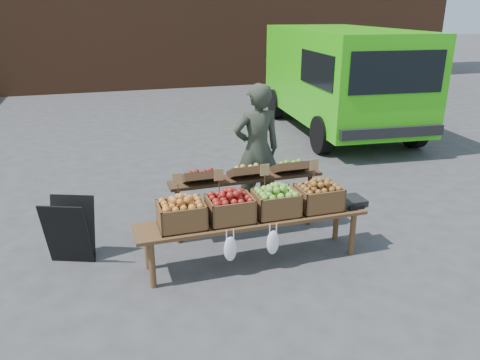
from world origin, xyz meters
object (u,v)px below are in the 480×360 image
object	(u,v)px
crate_russet_pears	(230,209)
crate_red_apples	(276,203)
crate_golden_apples	(182,215)
back_table	(246,197)
chalkboard_sign	(70,231)
weighing_scale	(350,201)
crate_green_apples	(319,198)
display_bench	(253,239)
delivery_van	(340,82)
vendor	(257,150)

from	to	relation	value
crate_russet_pears	crate_red_apples	size ratio (longest dim) A/B	1.00
crate_golden_apples	crate_red_apples	xyz separation A→B (m)	(1.10, 0.00, 0.00)
back_table	chalkboard_sign	bearing A→B (deg)	-177.97
crate_golden_apples	weighing_scale	size ratio (longest dim) A/B	1.47
chalkboard_sign	crate_green_apples	size ratio (longest dim) A/B	1.59
display_bench	back_table	bearing A→B (deg)	77.68
crate_golden_apples	crate_russet_pears	xyz separation A→B (m)	(0.55, 0.00, 0.00)
crate_red_apples	crate_green_apples	xyz separation A→B (m)	(0.55, 0.00, 0.00)
chalkboard_sign	crate_golden_apples	world-z (taller)	crate_golden_apples
back_table	crate_green_apples	xyz separation A→B (m)	(0.67, -0.72, 0.19)
delivery_van	display_bench	size ratio (longest dim) A/B	1.97
vendor	crate_golden_apples	distance (m)	1.92
delivery_van	back_table	size ratio (longest dim) A/B	2.53
delivery_van	vendor	xyz separation A→B (m)	(-3.45, -3.92, -0.25)
crate_russet_pears	crate_green_apples	size ratio (longest dim) A/B	1.00
delivery_van	crate_red_apples	size ratio (longest dim) A/B	10.64
display_bench	vendor	bearing A→B (deg)	68.95
crate_golden_apples	crate_russet_pears	bearing A→B (deg)	0.00
display_bench	crate_golden_apples	size ratio (longest dim) A/B	5.40
vendor	crate_golden_apples	bearing A→B (deg)	43.87
chalkboard_sign	crate_golden_apples	bearing A→B (deg)	-6.21
display_bench	weighing_scale	bearing A→B (deg)	0.00
delivery_van	crate_golden_apples	world-z (taller)	delivery_van
delivery_van	crate_red_apples	world-z (taller)	delivery_van
crate_golden_apples	crate_green_apples	size ratio (longest dim) A/B	1.00
vendor	display_bench	size ratio (longest dim) A/B	0.70
vendor	crate_red_apples	size ratio (longest dim) A/B	3.77
back_table	crate_russet_pears	bearing A→B (deg)	-120.98
display_bench	weighing_scale	xyz separation A→B (m)	(1.25, 0.00, 0.33)
chalkboard_sign	crate_russet_pears	world-z (taller)	crate_russet_pears
crate_russet_pears	crate_red_apples	xyz separation A→B (m)	(0.55, 0.00, 0.00)
chalkboard_sign	display_bench	size ratio (longest dim) A/B	0.29
crate_golden_apples	vendor	bearing A→B (deg)	45.08
chalkboard_sign	crate_russet_pears	xyz separation A→B (m)	(1.76, -0.64, 0.31)
back_table	crate_red_apples	size ratio (longest dim) A/B	4.20
back_table	weighing_scale	world-z (taller)	back_table
crate_red_apples	weighing_scale	distance (m)	0.98
display_bench	crate_russet_pears	distance (m)	0.51
back_table	crate_golden_apples	xyz separation A→B (m)	(-0.98, -0.72, 0.19)
display_bench	chalkboard_sign	bearing A→B (deg)	162.45
display_bench	crate_russet_pears	bearing A→B (deg)	180.00
weighing_scale	display_bench	bearing A→B (deg)	180.00
delivery_van	vendor	size ratio (longest dim) A/B	2.82
delivery_van	back_table	xyz separation A→B (m)	(-3.81, -4.55, -0.67)
crate_green_apples	weighing_scale	size ratio (longest dim) A/B	1.47
crate_russet_pears	crate_red_apples	world-z (taller)	same
chalkboard_sign	crate_russet_pears	distance (m)	1.90
vendor	back_table	distance (m)	0.84
back_table	crate_russet_pears	world-z (taller)	back_table
chalkboard_sign	crate_red_apples	size ratio (longest dim) A/B	1.59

